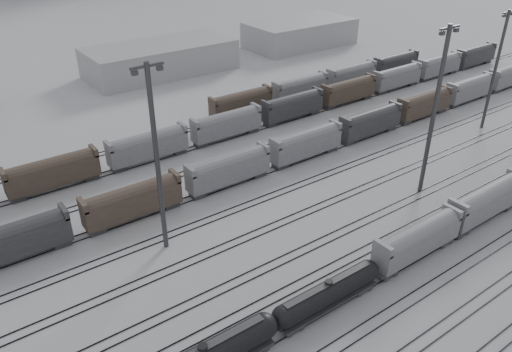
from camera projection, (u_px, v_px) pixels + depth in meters
ground at (417, 263)px, 66.23m from camera, size 900.00×900.00×0.00m
tracks at (327, 205)px, 78.57m from camera, size 220.00×71.50×0.16m
tank_car_b at (328, 293)px, 57.92m from camera, size 16.03×2.67×3.96m
hopper_car_a at (418, 238)px, 65.64m from camera, size 14.70×2.92×5.26m
hopper_car_b at (487, 200)px, 73.61m from camera, size 15.69×3.12×5.61m
light_mast_b at (157, 158)px, 62.75m from camera, size 4.19×0.67×26.17m
light_mast_c at (435, 109)px, 75.74m from camera, size 4.34×0.69×27.12m
light_mast_d at (496, 68)px, 99.24m from camera, size 3.86×0.62×24.12m
bg_string_near at (306, 145)px, 91.59m from camera, size 151.00×3.00×5.60m
bg_string_mid at (292, 107)px, 108.03m from camera, size 151.00×3.00×5.60m
bg_string_far at (327, 82)px, 122.65m from camera, size 66.00×3.00×5.60m
warehouse_mid at (161, 59)px, 136.59m from camera, size 40.00×18.00×8.00m
warehouse_right at (300, 33)px, 162.19m from camera, size 35.00×18.00×8.00m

